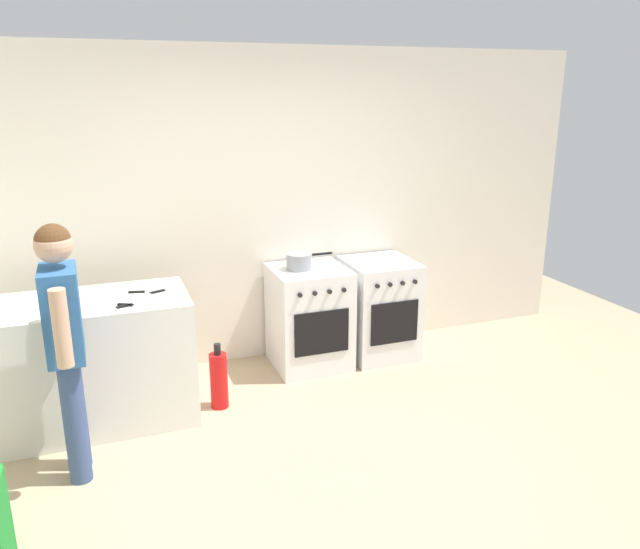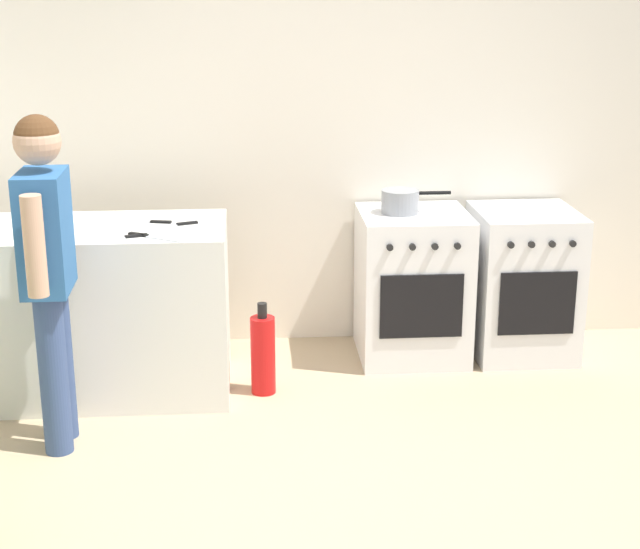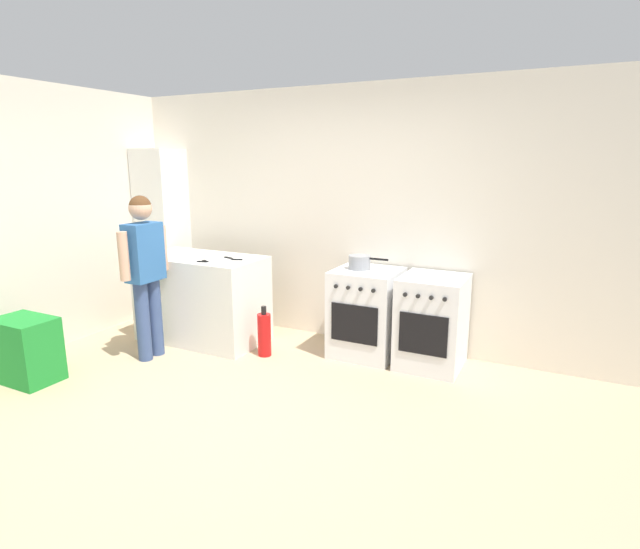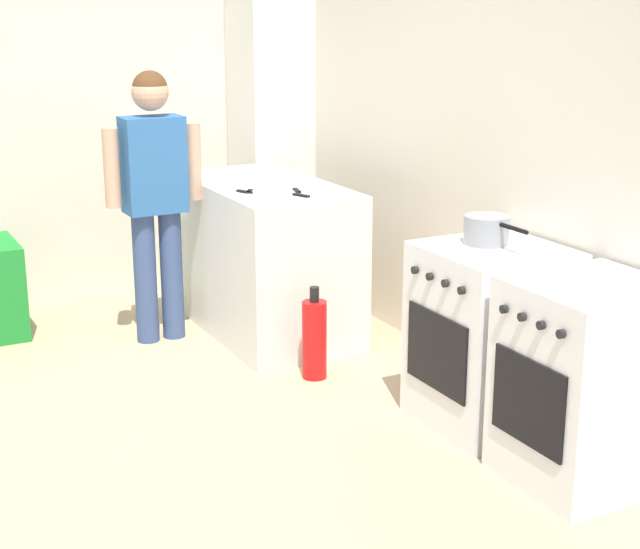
{
  "view_description": "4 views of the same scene",
  "coord_description": "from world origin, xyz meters",
  "px_view_note": "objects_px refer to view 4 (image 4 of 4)",
  "views": [
    {
      "loc": [
        -1.26,
        -3.05,
        2.27
      ],
      "look_at": [
        0.17,
        0.83,
        1.03
      ],
      "focal_mm": 35.0,
      "sensor_mm": 36.0,
      "label": 1
    },
    {
      "loc": [
        -0.59,
        -3.72,
        2.13
      ],
      "look_at": [
        -0.25,
        0.7,
        0.77
      ],
      "focal_mm": 55.0,
      "sensor_mm": 36.0,
      "label": 2
    },
    {
      "loc": [
        2.02,
        -2.77,
        1.86
      ],
      "look_at": [
        0.23,
        0.81,
        0.95
      ],
      "focal_mm": 28.0,
      "sensor_mm": 36.0,
      "label": 3
    },
    {
      "loc": [
        3.8,
        -1.12,
        1.95
      ],
      "look_at": [
        0.14,
        0.79,
        0.78
      ],
      "focal_mm": 55.0,
      "sensor_mm": 36.0,
      "label": 4
    }
  ],
  "objects_px": {
    "knife_chef": "(247,195)",
    "knife_paring": "(297,195)",
    "oven_right": "(587,382)",
    "knife_bread": "(293,187)",
    "pot": "(487,230)",
    "fire_extinguisher": "(314,339)",
    "larder_cabinet": "(271,140)",
    "person": "(154,185)",
    "oven_left": "(491,336)",
    "knife_utility": "(237,191)"
  },
  "relations": [
    {
      "from": "knife_bread",
      "to": "oven_right",
      "type": "bearing_deg",
      "value": 7.99
    },
    {
      "from": "knife_bread",
      "to": "fire_extinguisher",
      "type": "distance_m",
      "value": 0.94
    },
    {
      "from": "knife_chef",
      "to": "larder_cabinet",
      "type": "bearing_deg",
      "value": 149.98
    },
    {
      "from": "knife_chef",
      "to": "oven_left",
      "type": "bearing_deg",
      "value": 23.92
    },
    {
      "from": "knife_utility",
      "to": "larder_cabinet",
      "type": "distance_m",
      "value": 1.33
    },
    {
      "from": "oven_left",
      "to": "knife_paring",
      "type": "relative_size",
      "value": 4.14
    },
    {
      "from": "pot",
      "to": "oven_right",
      "type": "bearing_deg",
      "value": -0.61
    },
    {
      "from": "oven_left",
      "to": "knife_utility",
      "type": "xyz_separation_m",
      "value": [
        -1.54,
        -0.62,
        0.48
      ]
    },
    {
      "from": "knife_paring",
      "to": "fire_extinguisher",
      "type": "xyz_separation_m",
      "value": [
        0.41,
        -0.1,
        -0.69
      ]
    },
    {
      "from": "oven_left",
      "to": "knife_bread",
      "type": "bearing_deg",
      "value": -168.62
    },
    {
      "from": "oven_right",
      "to": "fire_extinguisher",
      "type": "relative_size",
      "value": 1.7
    },
    {
      "from": "knife_paring",
      "to": "larder_cabinet",
      "type": "bearing_deg",
      "value": 160.85
    },
    {
      "from": "fire_extinguisher",
      "to": "knife_utility",
      "type": "bearing_deg",
      "value": -168.23
    },
    {
      "from": "fire_extinguisher",
      "to": "larder_cabinet",
      "type": "bearing_deg",
      "value": 161.95
    },
    {
      "from": "knife_paring",
      "to": "person",
      "type": "xyz_separation_m",
      "value": [
        -0.56,
        -0.63,
        0.01
      ]
    },
    {
      "from": "oven_right",
      "to": "knife_paring",
      "type": "bearing_deg",
      "value": -168.94
    },
    {
      "from": "oven_right",
      "to": "knife_bread",
      "type": "xyz_separation_m",
      "value": [
        -2.13,
        -0.3,
        0.48
      ]
    },
    {
      "from": "knife_bread",
      "to": "person",
      "type": "xyz_separation_m",
      "value": [
        -0.35,
        -0.7,
        0.02
      ]
    },
    {
      "from": "knife_paring",
      "to": "person",
      "type": "bearing_deg",
      "value": -131.86
    },
    {
      "from": "person",
      "to": "knife_chef",
      "type": "bearing_deg",
      "value": 41.06
    },
    {
      "from": "larder_cabinet",
      "to": "oven_left",
      "type": "bearing_deg",
      "value": -2.2
    },
    {
      "from": "oven_right",
      "to": "knife_utility",
      "type": "relative_size",
      "value": 3.44
    },
    {
      "from": "knife_chef",
      "to": "person",
      "type": "distance_m",
      "value": 0.58
    },
    {
      "from": "pot",
      "to": "knife_chef",
      "type": "relative_size",
      "value": 1.4
    },
    {
      "from": "knife_utility",
      "to": "person",
      "type": "height_order",
      "value": "person"
    },
    {
      "from": "oven_right",
      "to": "pot",
      "type": "xyz_separation_m",
      "value": [
        -0.72,
        0.01,
        0.49
      ]
    },
    {
      "from": "knife_bread",
      "to": "knife_chef",
      "type": "relative_size",
      "value": 1.24
    },
    {
      "from": "oven_left",
      "to": "knife_paring",
      "type": "xyz_separation_m",
      "value": [
        -1.28,
        -0.38,
        0.48
      ]
    },
    {
      "from": "knife_chef",
      "to": "fire_extinguisher",
      "type": "height_order",
      "value": "knife_chef"
    },
    {
      "from": "knife_bread",
      "to": "knife_chef",
      "type": "height_order",
      "value": "same"
    },
    {
      "from": "knife_chef",
      "to": "oven_right",
      "type": "bearing_deg",
      "value": 16.89
    },
    {
      "from": "knife_chef",
      "to": "knife_paring",
      "type": "distance_m",
      "value": 0.27
    },
    {
      "from": "person",
      "to": "fire_extinguisher",
      "type": "relative_size",
      "value": 3.12
    },
    {
      "from": "pot",
      "to": "person",
      "type": "height_order",
      "value": "person"
    },
    {
      "from": "person",
      "to": "oven_right",
      "type": "bearing_deg",
      "value": 21.98
    },
    {
      "from": "oven_left",
      "to": "oven_right",
      "type": "relative_size",
      "value": 1.0
    },
    {
      "from": "oven_right",
      "to": "larder_cabinet",
      "type": "bearing_deg",
      "value": 178.23
    },
    {
      "from": "oven_right",
      "to": "oven_left",
      "type": "bearing_deg",
      "value": 180.0
    },
    {
      "from": "oven_right",
      "to": "knife_utility",
      "type": "height_order",
      "value": "knife_utility"
    },
    {
      "from": "fire_extinguisher",
      "to": "larder_cabinet",
      "type": "relative_size",
      "value": 0.25
    },
    {
      "from": "person",
      "to": "fire_extinguisher",
      "type": "bearing_deg",
      "value": 28.43
    },
    {
      "from": "oven_left",
      "to": "larder_cabinet",
      "type": "relative_size",
      "value": 0.42
    },
    {
      "from": "knife_utility",
      "to": "larder_cabinet",
      "type": "bearing_deg",
      "value": 147.11
    },
    {
      "from": "person",
      "to": "oven_left",
      "type": "bearing_deg",
      "value": 28.6
    },
    {
      "from": "pot",
      "to": "knife_paring",
      "type": "relative_size",
      "value": 1.9
    },
    {
      "from": "person",
      "to": "knife_bread",
      "type": "bearing_deg",
      "value": 63.5
    },
    {
      "from": "knife_chef",
      "to": "knife_paring",
      "type": "bearing_deg",
      "value": 63.19
    },
    {
      "from": "oven_right",
      "to": "pot",
      "type": "distance_m",
      "value": 0.87
    },
    {
      "from": "larder_cabinet",
      "to": "pot",
      "type": "bearing_deg",
      "value": -2.1
    },
    {
      "from": "pot",
      "to": "knife_bread",
      "type": "bearing_deg",
      "value": -167.69
    }
  ]
}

